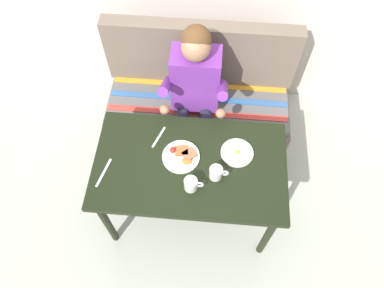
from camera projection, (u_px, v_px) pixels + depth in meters
ground_plane at (190, 207)px, 2.89m from camera, size 8.00×8.00×0.00m
table at (190, 170)px, 2.34m from camera, size 1.20×0.70×0.73m
couch at (198, 104)px, 3.00m from camera, size 1.44×0.56×1.00m
person at (195, 89)px, 2.56m from camera, size 0.45×0.61×1.21m
plate_breakfast at (182, 156)px, 2.28m from camera, size 0.24×0.24×0.05m
plate_eggs at (237, 153)px, 2.30m from camera, size 0.21×0.21×0.04m
coffee_mug at (216, 173)px, 2.18m from camera, size 0.12×0.08×0.09m
coffee_mug_second at (191, 184)px, 2.15m from camera, size 0.12×0.08×0.09m
fork at (159, 137)px, 2.36m from camera, size 0.07×0.16×0.00m
knife at (104, 173)px, 2.23m from camera, size 0.06×0.20×0.00m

